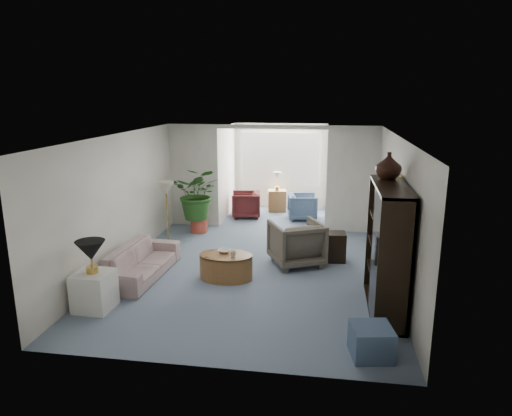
% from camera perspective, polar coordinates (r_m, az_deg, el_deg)
% --- Properties ---
extents(floor, '(6.00, 6.00, 0.00)m').
position_cam_1_polar(floor, '(8.56, -0.61, -8.13)').
color(floor, gray).
rests_on(floor, ground).
extents(sunroom_floor, '(2.60, 2.60, 0.00)m').
position_cam_1_polar(sunroom_floor, '(12.42, 2.43, -1.08)').
color(sunroom_floor, gray).
rests_on(sunroom_floor, ground).
extents(back_pier_left, '(1.20, 0.12, 2.50)m').
position_cam_1_polar(back_pier_left, '(11.46, -7.62, 3.94)').
color(back_pier_left, white).
rests_on(back_pier_left, ground).
extents(back_pier_right, '(1.20, 0.12, 2.50)m').
position_cam_1_polar(back_pier_right, '(11.02, 11.75, 3.37)').
color(back_pier_right, white).
rests_on(back_pier_right, ground).
extents(back_header, '(2.60, 0.12, 0.10)m').
position_cam_1_polar(back_header, '(10.93, 1.93, 9.91)').
color(back_header, white).
rests_on(back_header, back_pier_left).
extents(window_pane, '(2.20, 0.02, 1.50)m').
position_cam_1_polar(window_pane, '(13.20, 3.02, 6.01)').
color(window_pane, white).
extents(window_blinds, '(2.20, 0.02, 1.50)m').
position_cam_1_polar(window_blinds, '(13.17, 3.00, 5.99)').
color(window_blinds, white).
extents(framed_picture, '(0.04, 0.50, 0.40)m').
position_cam_1_polar(framed_picture, '(7.96, 17.00, 2.35)').
color(framed_picture, beige).
extents(sofa, '(0.85, 1.97, 0.57)m').
position_cam_1_polar(sofa, '(8.62, -13.90, -6.37)').
color(sofa, '#BFB0A1').
rests_on(sofa, ground).
extents(end_table, '(0.56, 0.56, 0.59)m').
position_cam_1_polar(end_table, '(7.57, -19.24, -9.58)').
color(end_table, white).
rests_on(end_table, ground).
extents(table_lamp, '(0.44, 0.44, 0.30)m').
position_cam_1_polar(table_lamp, '(7.35, -19.64, -4.94)').
color(table_lamp, black).
rests_on(table_lamp, end_table).
extents(floor_lamp, '(0.36, 0.36, 0.28)m').
position_cam_1_polar(floor_lamp, '(10.07, -11.01, 2.42)').
color(floor_lamp, beige).
rests_on(floor_lamp, ground).
extents(coffee_table, '(1.11, 1.11, 0.45)m').
position_cam_1_polar(coffee_table, '(8.31, -3.70, -7.18)').
color(coffee_table, '#915D34').
rests_on(coffee_table, ground).
extents(coffee_bowl, '(0.26, 0.26, 0.05)m').
position_cam_1_polar(coffee_bowl, '(8.33, -3.92, -5.30)').
color(coffee_bowl, silver).
rests_on(coffee_bowl, coffee_table).
extents(coffee_cup, '(0.13, 0.13, 0.10)m').
position_cam_1_polar(coffee_cup, '(8.10, -2.84, -5.67)').
color(coffee_cup, beige).
rests_on(coffee_cup, coffee_table).
extents(wingback_chair, '(1.22, 1.24, 0.85)m').
position_cam_1_polar(wingback_chair, '(8.94, 4.97, -4.30)').
color(wingback_chair, '#675E51').
rests_on(wingback_chair, ground).
extents(side_table_dark, '(0.51, 0.42, 0.57)m').
position_cam_1_polar(side_table_dark, '(9.26, 9.42, -4.71)').
color(side_table_dark, black).
rests_on(side_table_dark, ground).
extents(entertainment_cabinet, '(0.46, 1.74, 1.93)m').
position_cam_1_polar(entertainment_cabinet, '(7.19, 15.82, -4.86)').
color(entertainment_cabinet, black).
rests_on(entertainment_cabinet, ground).
extents(cabinet_urn, '(0.39, 0.39, 0.41)m').
position_cam_1_polar(cabinet_urn, '(7.40, 15.97, 5.02)').
color(cabinet_urn, black).
rests_on(cabinet_urn, entertainment_cabinet).
extents(ottoman, '(0.57, 0.57, 0.40)m').
position_cam_1_polar(ottoman, '(6.21, 13.96, -15.60)').
color(ottoman, slate).
rests_on(ottoman, ground).
extents(plant_pot, '(0.40, 0.40, 0.32)m').
position_cam_1_polar(plant_pot, '(11.10, -7.02, -2.14)').
color(plant_pot, '#B04233').
rests_on(plant_pot, ground).
extents(house_plant, '(1.12, 0.97, 1.24)m').
position_cam_1_polar(house_plant, '(10.92, -7.14, 1.79)').
color(house_plant, '#26551D').
rests_on(house_plant, plant_pot).
extents(sunroom_chair_blue, '(0.83, 0.82, 0.67)m').
position_cam_1_polar(sunroom_chair_blue, '(12.16, 5.73, 0.16)').
color(sunroom_chair_blue, slate).
rests_on(sunroom_chair_blue, ground).
extents(sunroom_chair_maroon, '(0.84, 0.83, 0.68)m').
position_cam_1_polar(sunroom_chair_maroon, '(12.32, -1.25, 0.43)').
color(sunroom_chair_maroon, '#531D1C').
rests_on(sunroom_chair_maroon, ground).
extents(sunroom_table, '(0.54, 0.45, 0.60)m').
position_cam_1_polar(sunroom_table, '(12.96, 2.59, 0.91)').
color(sunroom_table, '#915D34').
rests_on(sunroom_table, ground).
extents(shelf_clutter, '(0.30, 0.86, 1.06)m').
position_cam_1_polar(shelf_clutter, '(6.96, 15.65, -5.38)').
color(shelf_clutter, '#3E3B39').
rests_on(shelf_clutter, entertainment_cabinet).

